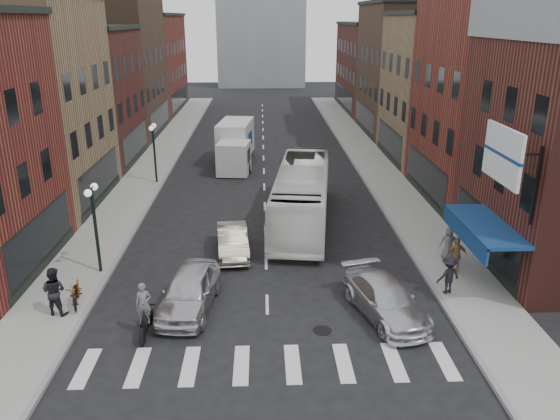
# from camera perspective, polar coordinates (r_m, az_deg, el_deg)

# --- Properties ---
(ground) EXTENTS (160.00, 160.00, 0.00)m
(ground) POSITION_cam_1_polar(r_m,az_deg,el_deg) (21.29, -1.32, -11.16)
(ground) COLOR black
(ground) RESTS_ON ground
(sidewalk_left) EXTENTS (3.00, 74.00, 0.15)m
(sidewalk_left) POSITION_cam_1_polar(r_m,az_deg,el_deg) (42.56, -13.26, 4.32)
(sidewalk_left) COLOR gray
(sidewalk_left) RESTS_ON ground
(sidewalk_right) EXTENTS (3.00, 74.00, 0.15)m
(sidewalk_right) POSITION_cam_1_polar(r_m,az_deg,el_deg) (42.62, 9.84, 4.58)
(sidewalk_right) COLOR gray
(sidewalk_right) RESTS_ON ground
(curb_left) EXTENTS (0.20, 74.00, 0.16)m
(curb_left) POSITION_cam_1_polar(r_m,az_deg,el_deg) (42.31, -11.25, 4.27)
(curb_left) COLOR gray
(curb_left) RESTS_ON ground
(curb_right) EXTENTS (0.20, 74.00, 0.16)m
(curb_right) POSITION_cam_1_polar(r_m,az_deg,el_deg) (42.36, 7.84, 4.49)
(curb_right) COLOR gray
(curb_right) RESTS_ON ground
(crosswalk_stripes) EXTENTS (12.00, 2.20, 0.01)m
(crosswalk_stripes) POSITION_cam_1_polar(r_m,az_deg,el_deg) (18.78, -1.20, -15.83)
(crosswalk_stripes) COLOR silver
(crosswalk_stripes) RESTS_ON ground
(bldg_left_mid_a) EXTENTS (10.30, 10.20, 12.30)m
(bldg_left_mid_a) POSITION_cam_1_polar(r_m,az_deg,el_deg) (35.87, -26.83, 9.93)
(bldg_left_mid_a) COLOR #8A6D4C
(bldg_left_mid_a) RESTS_ON ground
(bldg_left_mid_b) EXTENTS (10.30, 10.20, 10.30)m
(bldg_left_mid_b) POSITION_cam_1_polar(r_m,az_deg,el_deg) (45.20, -21.54, 10.95)
(bldg_left_mid_b) COLOR #4D201B
(bldg_left_mid_b) RESTS_ON ground
(bldg_left_far_a) EXTENTS (10.30, 12.20, 13.30)m
(bldg_left_far_a) POSITION_cam_1_polar(r_m,az_deg,el_deg) (55.50, -18.06, 14.26)
(bldg_left_far_a) COLOR #4A3325
(bldg_left_far_a) RESTS_ON ground
(bldg_left_far_b) EXTENTS (10.30, 16.20, 11.30)m
(bldg_left_far_b) POSITION_cam_1_polar(r_m,az_deg,el_deg) (69.13, -14.86, 14.59)
(bldg_left_far_b) COLOR maroon
(bldg_left_far_b) RESTS_ON ground
(bldg_right_mid_a) EXTENTS (10.30, 10.20, 14.30)m
(bldg_right_mid_a) POSITION_cam_1_polar(r_m,az_deg,el_deg) (35.88, 23.56, 12.02)
(bldg_right_mid_a) COLOR maroon
(bldg_right_mid_a) RESTS_ON ground
(bldg_right_mid_b) EXTENTS (10.30, 10.20, 11.30)m
(bldg_right_mid_b) POSITION_cam_1_polar(r_m,az_deg,el_deg) (45.24, 18.00, 11.99)
(bldg_right_mid_b) COLOR #8A6D4C
(bldg_right_mid_b) RESTS_ON ground
(bldg_right_far_a) EXTENTS (10.30, 12.20, 12.30)m
(bldg_right_far_a) POSITION_cam_1_polar(r_m,az_deg,el_deg) (55.62, 14.27, 14.10)
(bldg_right_far_a) COLOR #4A3325
(bldg_right_far_a) RESTS_ON ground
(bldg_right_far_b) EXTENTS (10.30, 16.20, 10.30)m
(bldg_right_far_b) POSITION_cam_1_polar(r_m,az_deg,el_deg) (69.23, 11.02, 14.46)
(bldg_right_far_b) COLOR #4D201B
(bldg_right_far_b) RESTS_ON ground
(awning_blue) EXTENTS (1.80, 5.00, 0.78)m
(awning_blue) POSITION_cam_1_polar(r_m,az_deg,el_deg) (24.15, 20.24, -1.67)
(awning_blue) COLOR navy
(awning_blue) RESTS_ON ground
(billboard_sign) EXTENTS (1.52, 3.00, 3.70)m
(billboard_sign) POSITION_cam_1_polar(r_m,az_deg,el_deg) (21.27, 22.43, 5.19)
(billboard_sign) COLOR black
(billboard_sign) RESTS_ON ground
(streetlamp_near) EXTENTS (0.32, 1.22, 4.11)m
(streetlamp_near) POSITION_cam_1_polar(r_m,az_deg,el_deg) (24.77, -18.88, -0.28)
(streetlamp_near) COLOR black
(streetlamp_near) RESTS_ON ground
(streetlamp_far) EXTENTS (0.32, 1.22, 4.11)m
(streetlamp_far) POSITION_cam_1_polar(r_m,az_deg,el_deg) (37.87, -13.06, 6.91)
(streetlamp_far) COLOR black
(streetlamp_far) RESTS_ON ground
(bike_rack) EXTENTS (0.08, 0.68, 0.80)m
(bike_rack) POSITION_cam_1_polar(r_m,az_deg,el_deg) (23.38, -20.54, -8.00)
(bike_rack) COLOR #D8590C
(bike_rack) RESTS_ON sidewalk_left
(box_truck) EXTENTS (2.87, 7.73, 3.27)m
(box_truck) POSITION_cam_1_polar(r_m,az_deg,el_deg) (42.02, -4.72, 6.75)
(box_truck) COLOR silver
(box_truck) RESTS_ON ground
(motorcycle_rider) EXTENTS (0.58, 2.01, 2.05)m
(motorcycle_rider) POSITION_cam_1_polar(r_m,az_deg,el_deg) (20.38, -13.97, -10.19)
(motorcycle_rider) COLOR black
(motorcycle_rider) RESTS_ON ground
(transit_bus) EXTENTS (4.21, 11.89, 3.24)m
(transit_bus) POSITION_cam_1_polar(r_m,az_deg,el_deg) (30.00, 2.30, 1.57)
(transit_bus) COLOR white
(transit_bus) RESTS_ON ground
(sedan_left_near) EXTENTS (2.42, 4.87, 1.59)m
(sedan_left_near) POSITION_cam_1_polar(r_m,az_deg,el_deg) (21.77, -9.49, -8.31)
(sedan_left_near) COLOR silver
(sedan_left_near) RESTS_ON ground
(sedan_left_far) EXTENTS (1.79, 4.19, 1.34)m
(sedan_left_far) POSITION_cam_1_polar(r_m,az_deg,el_deg) (26.40, -4.97, -3.26)
(sedan_left_far) COLOR #AA9F8A
(sedan_left_far) RESTS_ON ground
(curb_car) EXTENTS (3.17, 5.13, 1.39)m
(curb_car) POSITION_cam_1_polar(r_m,az_deg,el_deg) (21.46, 10.95, -9.16)
(curb_car) COLOR silver
(curb_car) RESTS_ON ground
(parked_bicycle) EXTENTS (1.03, 1.85, 0.92)m
(parked_bicycle) POSITION_cam_1_polar(r_m,az_deg,el_deg) (23.07, -20.54, -8.21)
(parked_bicycle) COLOR black
(parked_bicycle) RESTS_ON sidewalk_left
(ped_left_solo) EXTENTS (1.02, 0.73, 1.91)m
(ped_left_solo) POSITION_cam_1_polar(r_m,az_deg,el_deg) (22.46, -22.55, -7.84)
(ped_left_solo) COLOR black
(ped_left_solo) RESTS_ON sidewalk_left
(ped_right_a) EXTENTS (1.13, 0.81, 1.58)m
(ped_right_a) POSITION_cam_1_polar(r_m,az_deg,el_deg) (23.38, 17.19, -6.53)
(ped_right_a) COLOR black
(ped_right_a) RESTS_ON sidewalk_right
(ped_right_b) EXTENTS (0.97, 0.52, 1.63)m
(ped_right_b) POSITION_cam_1_polar(r_m,az_deg,el_deg) (25.33, 17.94, -4.49)
(ped_right_b) COLOR #956A4B
(ped_right_b) RESTS_ON sidewalk_right
(ped_right_c) EXTENTS (0.87, 0.68, 1.59)m
(ped_right_c) POSITION_cam_1_polar(r_m,az_deg,el_deg) (26.58, 17.20, -3.32)
(ped_right_c) COLOR slate
(ped_right_c) RESTS_ON sidewalk_right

